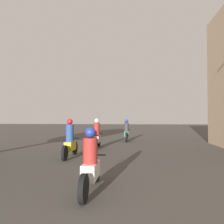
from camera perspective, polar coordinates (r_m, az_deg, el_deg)
The scene contains 4 objects.
motorcycle_white at distance 5.04m, azimuth -5.58°, elevation -13.68°, with size 0.60×2.00×1.44m.
motorcycle_yellow at distance 9.34m, azimuth -10.90°, elevation -7.70°, with size 0.60×2.04×1.61m.
motorcycle_silver at distance 11.98m, azimuth -3.98°, elevation -6.36°, with size 0.60×2.02×1.62m.
motorcycle_green at distance 15.61m, azimuth 3.82°, elevation -5.35°, with size 0.60×1.96×1.55m.
Camera 1 is at (0.74, 0.43, 1.64)m, focal length 35.00 mm.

